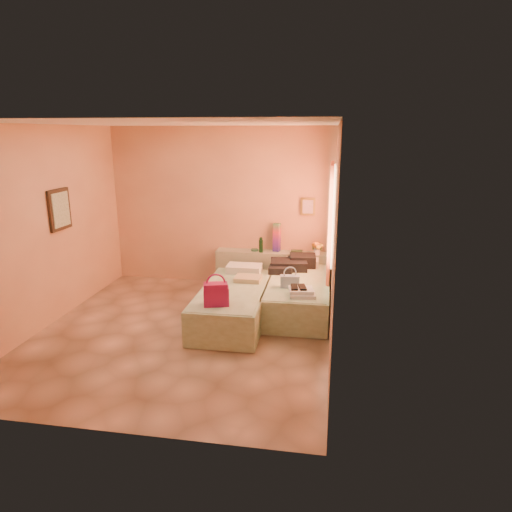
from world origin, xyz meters
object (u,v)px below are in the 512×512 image
(flower_vase, at_px, (317,247))
(blue_handbag, at_px, (290,281))
(green_book, at_px, (297,251))
(bed_left, at_px, (234,304))
(bed_right, at_px, (298,295))
(towel_stack, at_px, (302,293))
(water_bottle, at_px, (261,245))
(magenta_handbag, at_px, (216,294))
(headboard_ledge, at_px, (273,269))

(flower_vase, relative_size, blue_handbag, 0.96)
(green_book, xyz_separation_m, flower_vase, (0.36, -0.09, 0.12))
(bed_left, relative_size, bed_right, 1.00)
(bed_right, relative_size, green_book, 9.94)
(green_book, distance_m, towel_stack, 1.81)
(flower_vase, height_order, towel_stack, flower_vase)
(green_book, relative_size, flower_vase, 0.76)
(water_bottle, height_order, flower_vase, flower_vase)
(flower_vase, distance_m, blue_handbag, 1.41)
(bed_right, distance_m, blue_handbag, 0.52)
(bed_right, bearing_deg, magenta_handbag, -128.74)
(green_book, distance_m, blue_handbag, 1.45)
(towel_stack, bearing_deg, bed_right, 98.29)
(bed_left, height_order, magenta_handbag, magenta_handbag)
(flower_vase, bearing_deg, blue_handbag, -104.06)
(blue_handbag, xyz_separation_m, towel_stack, (0.21, -0.34, -0.04))
(magenta_handbag, bearing_deg, water_bottle, 67.98)
(bed_right, height_order, flower_vase, flower_vase)
(headboard_ledge, bearing_deg, bed_right, -63.43)
(water_bottle, relative_size, towel_stack, 0.73)
(green_book, relative_size, towel_stack, 0.57)
(green_book, bearing_deg, water_bottle, -172.99)
(bed_right, relative_size, towel_stack, 5.71)
(water_bottle, distance_m, flower_vase, 0.98)
(bed_left, relative_size, flower_vase, 7.54)
(bed_right, distance_m, towel_stack, 0.79)
(green_book, relative_size, blue_handbag, 0.73)
(bed_left, bearing_deg, flower_vase, 52.97)
(bed_right, distance_m, magenta_handbag, 1.64)
(headboard_ledge, height_order, blue_handbag, blue_handbag)
(bed_left, bearing_deg, blue_handbag, 12.04)
(water_bottle, bearing_deg, bed_right, -52.88)
(water_bottle, bearing_deg, flower_vase, -0.07)
(flower_vase, xyz_separation_m, towel_stack, (-0.13, -1.70, -0.23))
(bed_left, relative_size, green_book, 9.94)
(headboard_ledge, distance_m, bed_left, 1.65)
(water_bottle, bearing_deg, blue_handbag, -64.80)
(blue_handbag, height_order, towel_stack, blue_handbag)
(headboard_ledge, distance_m, green_book, 0.53)
(bed_left, distance_m, towel_stack, 1.06)
(headboard_ledge, relative_size, magenta_handbag, 6.25)
(bed_right, xyz_separation_m, green_book, (-0.12, 1.07, 0.42))
(water_bottle, bearing_deg, bed_left, -95.98)
(water_bottle, xyz_separation_m, magenta_handbag, (-0.25, -2.22, -0.12))
(water_bottle, xyz_separation_m, towel_stack, (0.84, -1.70, -0.23))
(bed_left, distance_m, green_book, 1.85)
(water_bottle, height_order, magenta_handbag, water_bottle)
(magenta_handbag, distance_m, blue_handbag, 1.24)
(green_book, height_order, towel_stack, green_book)
(bed_right, relative_size, water_bottle, 7.87)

